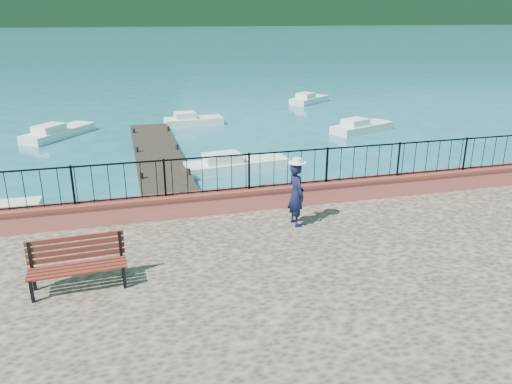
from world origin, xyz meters
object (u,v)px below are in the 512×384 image
boat_4 (194,118)px  park_bench (79,274)px  person (296,194)px  boat_3 (59,129)px  boat_2 (362,124)px  boat_5 (309,97)px  boat_1 (237,161)px

boat_4 → park_bench: bearing=-107.6°
person → park_bench: bearing=103.6°
boat_3 → person: bearing=-120.1°
boat_2 → boat_5: same height
person → boat_4: person is taller
boat_1 → boat_3: bearing=126.0°
boat_3 → boat_5: size_ratio=1.30×
park_bench → person: person is taller
boat_3 → boat_4: size_ratio=1.30×
boat_3 → boat_4: 7.48m
boat_1 → boat_5: same height
park_bench → boat_4: bearing=72.8°
boat_2 → boat_3: size_ratio=0.86×
boat_3 → boat_5: bearing=-31.5°
park_bench → boat_4: size_ratio=0.54×
person → boat_2: (8.88, 13.98, -1.60)m
park_bench → person: 5.37m
boat_1 → boat_3: 11.44m
boat_1 → boat_2: 9.91m
boat_1 → boat_4: same height
boat_5 → boat_4: bearing=174.8°
park_bench → boat_2: (13.90, 15.82, -1.10)m
park_bench → boat_5: (14.51, 25.57, -1.10)m
boat_4 → boat_1: bearing=-90.8°
boat_1 → boat_3: size_ratio=0.98×
boat_1 → boat_2: bearing=25.5°
boat_3 → park_bench: bearing=-136.4°
boat_2 → boat_5: bearing=64.9°
person → boat_3: (-7.28, 17.05, -1.60)m
boat_1 → boat_2: (8.37, 5.31, 0.00)m
boat_2 → boat_3: (-16.16, 3.07, 0.00)m
person → boat_5: bearing=-28.4°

